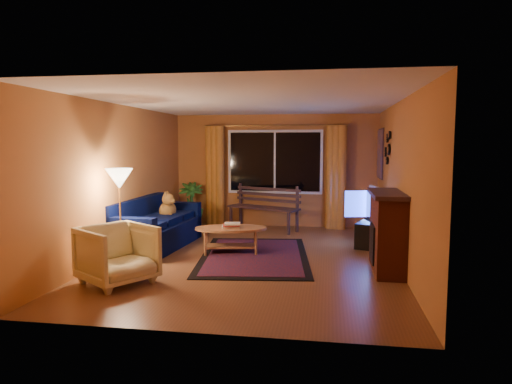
# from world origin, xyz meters

# --- Properties ---
(floor) EXTENTS (4.50, 6.00, 0.02)m
(floor) POSITION_xyz_m (0.00, 0.00, -0.01)
(floor) COLOR brown
(floor) RESTS_ON ground
(ceiling) EXTENTS (4.50, 6.00, 0.02)m
(ceiling) POSITION_xyz_m (0.00, 0.00, 2.51)
(ceiling) COLOR white
(ceiling) RESTS_ON ground
(wall_back) EXTENTS (4.50, 0.02, 2.50)m
(wall_back) POSITION_xyz_m (0.00, 3.01, 1.25)
(wall_back) COLOR #C4783A
(wall_back) RESTS_ON ground
(wall_left) EXTENTS (0.02, 6.00, 2.50)m
(wall_left) POSITION_xyz_m (-2.26, 0.00, 1.25)
(wall_left) COLOR #C4783A
(wall_left) RESTS_ON ground
(wall_right) EXTENTS (0.02, 6.00, 2.50)m
(wall_right) POSITION_xyz_m (2.26, 0.00, 1.25)
(wall_right) COLOR #C4783A
(wall_right) RESTS_ON ground
(window) EXTENTS (2.00, 0.02, 1.30)m
(window) POSITION_xyz_m (0.00, 2.94, 1.45)
(window) COLOR black
(window) RESTS_ON wall_back
(curtain_rod) EXTENTS (3.20, 0.03, 0.03)m
(curtain_rod) POSITION_xyz_m (0.00, 2.90, 2.25)
(curtain_rod) COLOR #BF8C3F
(curtain_rod) RESTS_ON wall_back
(curtain_left) EXTENTS (0.36, 0.36, 2.24)m
(curtain_left) POSITION_xyz_m (-1.35, 2.88, 1.12)
(curtain_left) COLOR orange
(curtain_left) RESTS_ON ground
(curtain_right) EXTENTS (0.36, 0.36, 2.24)m
(curtain_right) POSITION_xyz_m (1.35, 2.88, 1.12)
(curtain_right) COLOR orange
(curtain_right) RESTS_ON ground
(bench) EXTENTS (1.66, 1.07, 0.48)m
(bench) POSITION_xyz_m (-0.19, 2.47, 0.24)
(bench) COLOR #332127
(bench) RESTS_ON ground
(potted_plant) EXTENTS (0.71, 0.71, 0.99)m
(potted_plant) POSITION_xyz_m (-1.84, 2.59, 0.50)
(potted_plant) COLOR #235B1E
(potted_plant) RESTS_ON ground
(sofa) EXTENTS (1.09, 2.23, 0.87)m
(sofa) POSITION_xyz_m (-1.85, 0.49, 0.44)
(sofa) COLOR black
(sofa) RESTS_ON ground
(dog) EXTENTS (0.50, 0.56, 0.51)m
(dog) POSITION_xyz_m (-1.80, 0.98, 0.69)
(dog) COLOR olive
(dog) RESTS_ON sofa
(armchair) EXTENTS (1.12, 1.13, 0.86)m
(armchair) POSITION_xyz_m (-1.55, -1.62, 0.43)
(armchair) COLOR beige
(armchair) RESTS_ON ground
(floor_lamp) EXTENTS (0.33, 0.33, 1.48)m
(floor_lamp) POSITION_xyz_m (-1.89, -0.78, 0.74)
(floor_lamp) COLOR #BF8C3F
(floor_lamp) RESTS_ON ground
(rug) EXTENTS (2.05, 2.92, 0.02)m
(rug) POSITION_xyz_m (-0.00, 0.13, 0.01)
(rug) COLOR maroon
(rug) RESTS_ON ground
(coffee_table) EXTENTS (1.43, 1.43, 0.44)m
(coffee_table) POSITION_xyz_m (-0.43, 0.30, 0.22)
(coffee_table) COLOR #B7784A
(coffee_table) RESTS_ON ground
(tv_console) EXTENTS (0.70, 1.15, 0.46)m
(tv_console) POSITION_xyz_m (2.00, 1.34, 0.23)
(tv_console) COLOR black
(tv_console) RESTS_ON ground
(television) EXTENTS (0.36, 1.05, 0.60)m
(television) POSITION_xyz_m (2.00, 1.34, 0.76)
(television) COLOR black
(television) RESTS_ON tv_console
(fireplace) EXTENTS (0.40, 1.20, 1.10)m
(fireplace) POSITION_xyz_m (2.05, -0.40, 0.55)
(fireplace) COLOR maroon
(fireplace) RESTS_ON ground
(mirror_cluster) EXTENTS (0.06, 0.60, 0.56)m
(mirror_cluster) POSITION_xyz_m (2.21, 1.30, 1.80)
(mirror_cluster) COLOR black
(mirror_cluster) RESTS_ON wall_right
(painting) EXTENTS (0.04, 0.76, 0.96)m
(painting) POSITION_xyz_m (2.22, 2.45, 1.65)
(painting) COLOR orange
(painting) RESTS_ON wall_right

